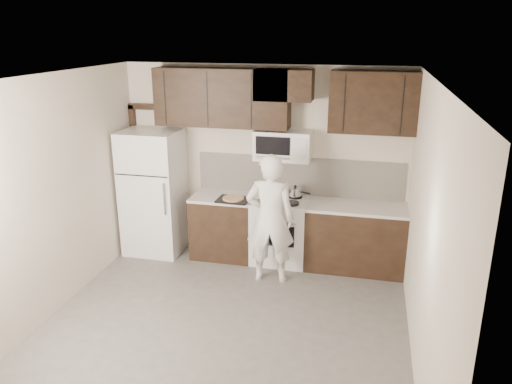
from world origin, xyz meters
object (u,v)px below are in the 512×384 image
(refrigerator, at_px, (154,192))
(person, at_px, (270,219))
(stove, at_px, (280,230))
(microwave, at_px, (283,145))

(refrigerator, xyz_separation_m, person, (1.83, -0.55, -0.05))
(stove, distance_m, microwave, 1.20)
(person, bearing_deg, microwave, -97.68)
(refrigerator, height_order, person, refrigerator)
(stove, relative_size, microwave, 1.24)
(stove, xyz_separation_m, microwave, (-0.00, 0.12, 1.19))
(refrigerator, bearing_deg, person, -16.62)
(stove, distance_m, refrigerator, 1.90)
(stove, bearing_deg, microwave, 90.10)
(stove, relative_size, refrigerator, 0.52)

